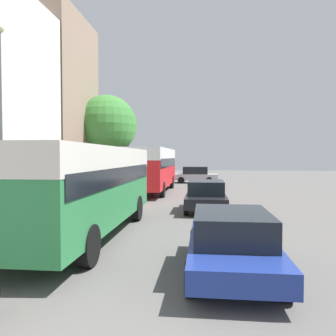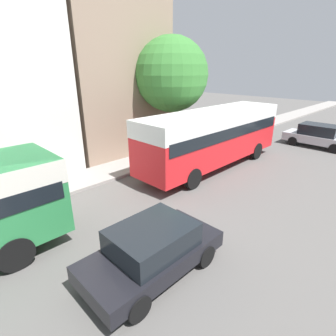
% 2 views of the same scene
% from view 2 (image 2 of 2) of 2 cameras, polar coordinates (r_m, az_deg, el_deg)
% --- Properties ---
extents(building_far_terrace, '(5.06, 6.54, 12.07)m').
position_cam_2_polar(building_far_terrace, '(18.04, -13.23, 22.80)').
color(building_far_terrace, gray).
rests_on(building_far_terrace, ground_plane).
extents(bus_following, '(2.50, 9.87, 3.16)m').
position_cam_2_polar(bus_following, '(14.70, 9.97, 7.87)').
color(bus_following, red).
rests_on(bus_following, ground_plane).
extents(car_far_curb, '(1.94, 3.94, 1.44)m').
position_cam_2_polar(car_far_curb, '(7.38, -3.37, -17.17)').
color(car_far_curb, black).
rests_on(car_far_curb, ground_plane).
extents(car_distant, '(4.31, 1.94, 1.60)m').
position_cam_2_polar(car_distant, '(21.49, 29.85, 6.16)').
color(car_distant, '#B7B7BC').
rests_on(car_distant, ground_plane).
extents(street_tree, '(4.41, 4.41, 6.97)m').
position_cam_2_polar(street_tree, '(16.67, 0.77, 19.60)').
color(street_tree, brown).
rests_on(street_tree, sidewalk).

